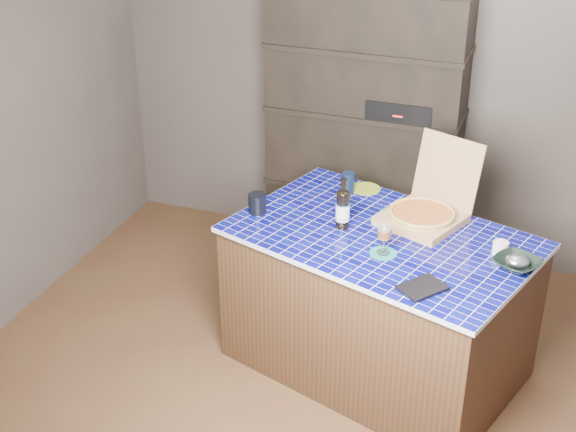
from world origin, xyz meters
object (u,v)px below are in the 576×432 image
at_px(pizza_box, 424,212).
at_px(mead_bottle, 343,208).
at_px(wine_glass, 384,233).
at_px(dvd_case, 422,288).
at_px(kitchen_island, 378,302).
at_px(bowl, 517,264).

bearing_deg(pizza_box, mead_bottle, -129.66).
relative_size(wine_glass, dvd_case, 0.81).
bearing_deg(mead_bottle, kitchen_island, -2.15).
bearing_deg(pizza_box, wine_glass, -84.84).
bearing_deg(dvd_case, kitchen_island, 161.23).
height_order(wine_glass, bowl, wine_glass).
height_order(wine_glass, dvd_case, wine_glass).
bearing_deg(bowl, mead_bottle, 173.34).
height_order(kitchen_island, pizza_box, pizza_box).
height_order(kitchen_island, wine_glass, wine_glass).
relative_size(dvd_case, bowl, 1.00).
height_order(dvd_case, bowl, bowl).
relative_size(pizza_box, dvd_case, 2.72).
bearing_deg(dvd_case, wine_glass, 171.67).
distance_m(wine_glass, dvd_case, 0.36).
height_order(kitchen_island, bowl, bowl).
relative_size(pizza_box, wine_glass, 3.37).
distance_m(dvd_case, bowl, 0.50).
bearing_deg(wine_glass, bowl, 7.81).
distance_m(pizza_box, dvd_case, 0.66).
bearing_deg(kitchen_island, pizza_box, 70.69).
bearing_deg(bowl, kitchen_island, 171.88).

